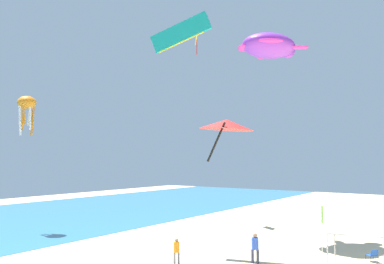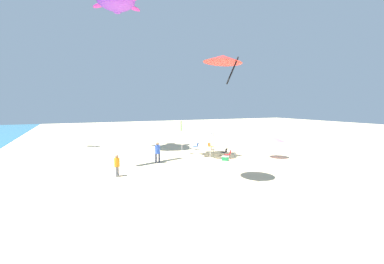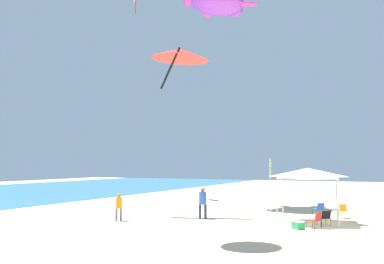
% 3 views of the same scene
% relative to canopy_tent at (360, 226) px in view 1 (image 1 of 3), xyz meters
% --- Properties ---
extents(canopy_tent, '(3.98, 3.69, 3.05)m').
position_rel_canopy_tent_xyz_m(canopy_tent, '(0.00, 0.00, 0.00)').
color(canopy_tent, '#B7B7BC').
rests_on(canopy_tent, ground).
extents(folding_chair_near_cooler, '(0.81, 0.80, 0.82)m').
position_rel_canopy_tent_xyz_m(folding_chair_near_cooler, '(3.63, 0.04, -2.27)').
color(folding_chair_near_cooler, black).
rests_on(folding_chair_near_cooler, ground).
extents(banner_flag, '(0.36, 0.06, 3.63)m').
position_rel_canopy_tent_xyz_m(banner_flag, '(1.69, 2.63, -0.55)').
color(banner_flag, silver).
rests_on(banner_flag, ground).
extents(person_far_stroller, '(0.45, 0.49, 1.88)m').
position_rel_canopy_tent_xyz_m(person_far_stroller, '(-0.97, 6.05, -1.64)').
color(person_far_stroller, '#33384C').
rests_on(person_far_stroller, ground).
extents(person_beachcomber, '(0.39, 0.38, 1.59)m').
position_rel_canopy_tent_xyz_m(person_beachcomber, '(-3.94, 10.00, -1.81)').
color(person_beachcomber, slate).
rests_on(person_beachcomber, ground).
extents(kite_octopus_orange, '(1.68, 1.68, 3.73)m').
position_rel_canopy_tent_xyz_m(kite_octopus_orange, '(-3.06, 28.53, 8.99)').
color(kite_octopus_orange, orange).
extents(kite_parafoil_teal, '(2.00, 4.61, 2.88)m').
position_rel_canopy_tent_xyz_m(kite_parafoil_teal, '(-0.82, 12.07, 13.29)').
color(kite_parafoil_teal, teal).
extents(kite_turtle_purple, '(6.34, 5.70, 1.88)m').
position_rel_canopy_tent_xyz_m(kite_turtle_purple, '(6.47, 8.10, 13.37)').
color(kite_turtle_purple, purple).
extents(kite_diamond_yellow, '(1.94, 1.58, 3.50)m').
position_rel_canopy_tent_xyz_m(kite_diamond_yellow, '(11.07, 18.78, 17.57)').
color(kite_diamond_yellow, yellow).
extents(kite_delta_red, '(2.71, 2.74, 2.02)m').
position_rel_canopy_tent_xyz_m(kite_delta_red, '(-8.25, 3.84, 5.35)').
color(kite_delta_red, red).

